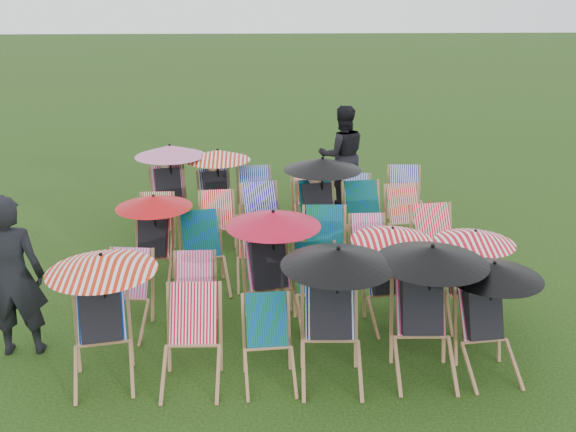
{
  "coord_description": "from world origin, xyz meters",
  "views": [
    {
      "loc": [
        -0.42,
        -8.15,
        3.95
      ],
      "look_at": [
        -0.04,
        0.31,
        0.9
      ],
      "focal_mm": 40.0,
      "sensor_mm": 36.0,
      "label": 1
    }
  ],
  "objects_px": {
    "deckchair_0": "(102,316)",
    "deckchair_29": "(407,197)",
    "person_left": "(12,276)",
    "deckchair_5": "(489,316)",
    "person_rear": "(342,155)"
  },
  "relations": [
    {
      "from": "deckchair_29",
      "to": "person_left",
      "type": "relative_size",
      "value": 0.5
    },
    {
      "from": "deckchair_29",
      "to": "person_left",
      "type": "distance_m",
      "value": 6.63
    },
    {
      "from": "person_left",
      "to": "person_rear",
      "type": "height_order",
      "value": "person_left"
    },
    {
      "from": "deckchair_5",
      "to": "person_rear",
      "type": "height_order",
      "value": "person_rear"
    },
    {
      "from": "person_left",
      "to": "deckchair_29",
      "type": "bearing_deg",
      "value": -148.43
    },
    {
      "from": "deckchair_0",
      "to": "person_rear",
      "type": "xyz_separation_m",
      "value": [
        3.21,
        5.68,
        0.22
      ]
    },
    {
      "from": "person_left",
      "to": "person_rear",
      "type": "xyz_separation_m",
      "value": [
        4.28,
        5.16,
        -0.0
      ]
    },
    {
      "from": "deckchair_0",
      "to": "deckchair_29",
      "type": "bearing_deg",
      "value": 36.5
    },
    {
      "from": "deckchair_5",
      "to": "person_left",
      "type": "height_order",
      "value": "person_left"
    },
    {
      "from": "deckchair_5",
      "to": "person_rear",
      "type": "relative_size",
      "value": 0.65
    },
    {
      "from": "deckchair_5",
      "to": "deckchair_29",
      "type": "distance_m",
      "value": 4.58
    },
    {
      "from": "deckchair_0",
      "to": "deckchair_29",
      "type": "xyz_separation_m",
      "value": [
        4.21,
        4.51,
        -0.24
      ]
    },
    {
      "from": "deckchair_5",
      "to": "deckchair_29",
      "type": "bearing_deg",
      "value": 82.34
    },
    {
      "from": "deckchair_29",
      "to": "person_rear",
      "type": "relative_size",
      "value": 0.51
    },
    {
      "from": "deckchair_0",
      "to": "person_left",
      "type": "distance_m",
      "value": 1.21
    }
  ]
}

